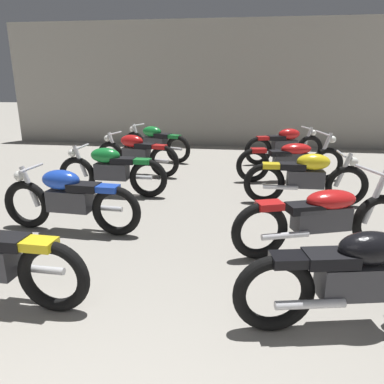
% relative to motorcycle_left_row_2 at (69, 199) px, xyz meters
% --- Properties ---
extents(back_wall, '(13.22, 0.24, 3.60)m').
position_rel_motorcycle_left_row_2_xyz_m(back_wall, '(1.61, 7.05, 1.34)').
color(back_wall, '#9E998E').
rests_on(back_wall, ground).
extents(motorcycle_left_row_2, '(1.97, 0.48, 0.88)m').
position_rel_motorcycle_left_row_2_xyz_m(motorcycle_left_row_2, '(0.00, 0.00, 0.00)').
color(motorcycle_left_row_2, black).
rests_on(motorcycle_left_row_2, ground).
extents(motorcycle_left_row_3, '(1.97, 0.48, 0.88)m').
position_rel_motorcycle_left_row_2_xyz_m(motorcycle_left_row_3, '(-0.00, 1.63, 0.00)').
color(motorcycle_left_row_3, black).
rests_on(motorcycle_left_row_3, ground).
extents(motorcycle_left_row_4, '(1.94, 0.65, 0.88)m').
position_rel_motorcycle_left_row_2_xyz_m(motorcycle_left_row_4, '(-0.00, 3.15, 0.00)').
color(motorcycle_left_row_4, black).
rests_on(motorcycle_left_row_4, ground).
extents(motorcycle_left_row_5, '(1.88, 0.81, 0.88)m').
position_rel_motorcycle_left_row_2_xyz_m(motorcycle_left_row_5, '(0.06, 4.63, 0.00)').
color(motorcycle_left_row_5, black).
rests_on(motorcycle_left_row_5, ground).
extents(motorcycle_right_row_1, '(1.95, 0.64, 0.88)m').
position_rel_motorcycle_left_row_2_xyz_m(motorcycle_right_row_1, '(3.19, -1.60, 0.00)').
color(motorcycle_right_row_1, black).
rests_on(motorcycle_right_row_1, ground).
extents(motorcycle_right_row_2, '(2.08, 0.94, 0.97)m').
position_rel_motorcycle_left_row_2_xyz_m(motorcycle_right_row_2, '(3.20, -0.20, -0.01)').
color(motorcycle_right_row_2, black).
rests_on(motorcycle_right_row_2, ground).
extents(motorcycle_right_row_3, '(1.97, 0.48, 0.88)m').
position_rel_motorcycle_left_row_2_xyz_m(motorcycle_right_row_3, '(3.27, 1.59, 0.00)').
color(motorcycle_right_row_3, black).
rests_on(motorcycle_right_row_3, ground).
extents(motorcycle_right_row_4, '(2.15, 0.78, 0.97)m').
position_rel_motorcycle_left_row_2_xyz_m(motorcycle_right_row_4, '(3.20, 3.03, -0.01)').
color(motorcycle_right_row_4, black).
rests_on(motorcycle_right_row_4, ground).
extents(motorcycle_right_row_5, '(1.91, 0.75, 0.88)m').
position_rel_motorcycle_left_row_2_xyz_m(motorcycle_right_row_5, '(3.23, 4.65, 0.00)').
color(motorcycle_right_row_5, black).
rests_on(motorcycle_right_row_5, ground).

